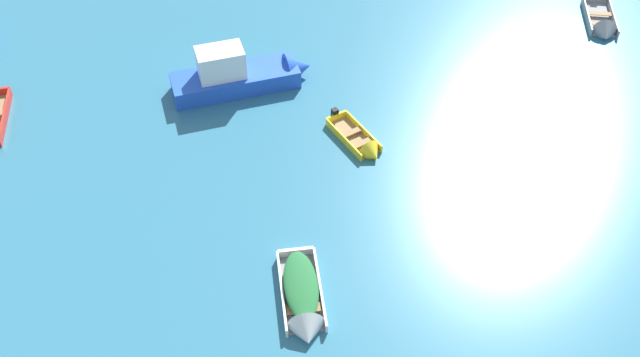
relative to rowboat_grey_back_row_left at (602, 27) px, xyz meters
The scene contains 4 objects.
rowboat_grey_back_row_left is the anchor object (origin of this frame).
motor_launch_blue_far_left 16.11m from the rowboat_grey_back_row_left, 163.44° to the right, with size 5.80×3.25×2.19m.
rowboat_white_midfield_right 19.63m from the rowboat_grey_back_row_left, 129.51° to the right, with size 1.72×3.49×1.10m.
rowboat_yellow_outer_left 13.39m from the rowboat_grey_back_row_left, 142.88° to the right, with size 2.26×2.75×0.85m.
Camera 1 is at (0.62, 7.52, 17.43)m, focal length 38.78 mm.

